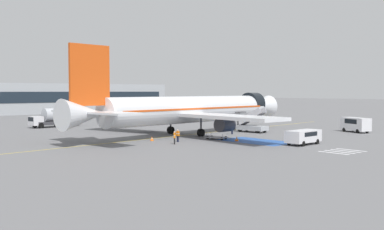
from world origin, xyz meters
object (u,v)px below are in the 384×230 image
Objects in this scene: fuel_tanker at (56,117)px; ground_crew_1 at (232,128)px; traffic_cone_2 at (237,139)px; traffic_cone_0 at (303,132)px; service_van_1 at (303,136)px; ground_crew_0 at (175,137)px; boarding_stairs_forward at (252,126)px; traffic_cone_1 at (152,139)px; baggage_cart at (217,137)px; ground_crew_2 at (178,135)px; service_van_0 at (356,124)px; airliner at (190,110)px.

ground_crew_1 is (13.93, -30.64, -0.79)m from fuel_tanker.
fuel_tanker is 15.79× the size of traffic_cone_2.
service_van_1 is at bearing -145.09° from traffic_cone_0.
fuel_tanker reaches higher than ground_crew_0.
traffic_cone_1 is at bearing 172.59° from boarding_stairs_forward.
baggage_cart is 1.86× the size of ground_crew_0.
boarding_stairs_forward reaches higher than ground_crew_0.
ground_crew_2 is at bearing 170.21° from traffic_cone_0.
traffic_cone_1 is (-23.47, 6.98, 0.04)m from traffic_cone_0.
service_van_1 is (-19.98, -4.10, -0.29)m from service_van_0.
baggage_cart is 1.86× the size of ground_crew_2.
service_van_0 is 11.01× the size of traffic_cone_0.
traffic_cone_0 is 0.86× the size of traffic_cone_1.
traffic_cone_0 is (21.76, -3.76, -0.66)m from ground_crew_2.
service_van_1 is 11.81m from baggage_cart.
ground_crew_1 is (14.60, 4.19, 0.04)m from ground_crew_0.
boarding_stairs_forward is at bearing 64.60° from airliner.
service_van_0 reaches higher than ground_crew_2.
service_van_1 is at bearing -67.51° from traffic_cone_2.
traffic_cone_1 is (-9.13, -3.00, -3.47)m from airliner.
service_van_0 is 23.58m from traffic_cone_2.
airliner is at bearing 145.18° from traffic_cone_0.
ground_crew_0 is 1.00× the size of ground_crew_2.
airliner reaches higher than service_van_0.
service_van_0 is 30.64m from ground_crew_2.
service_van_0 is 9.51× the size of traffic_cone_1.
ground_crew_2 is (1.24, -33.15, -0.83)m from fuel_tanker.
airliner is 72.25× the size of traffic_cone_2.
traffic_cone_0 is (23.67, -2.08, -0.67)m from ground_crew_0.
service_van_0 is at bearing 113.81° from ground_crew_0.
service_van_0 is 3.31× the size of ground_crew_0.
airliner reaches higher than ground_crew_1.
traffic_cone_1 is (-19.07, 0.55, -0.71)m from boarding_stairs_forward.
boarding_stairs_forward reaches higher than fuel_tanker.
ground_crew_0 is at bearing -172.16° from service_van_0.
airliner is 77.10× the size of traffic_cone_1.
ground_crew_1 is at bearing 176.13° from boarding_stairs_forward.
traffic_cone_1 is at bearing -146.78° from service_van_1.
service_van_0 is 20.40m from service_van_1.
traffic_cone_0 is (4.41, -6.43, -0.75)m from boarding_stairs_forward.
ground_crew_2 is (-17.35, -2.67, -0.09)m from boarding_stairs_forward.
baggage_cart is 5.34× the size of traffic_cone_1.
ground_crew_2 is 3.32× the size of traffic_cone_0.
ground_crew_2 is (-5.90, 1.07, 0.65)m from baggage_cart.
traffic_cone_2 is (-23.25, 3.80, -1.07)m from service_van_0.
ground_crew_0 is at bearing 165.42° from baggage_cart.
boarding_stairs_forward is at bearing 149.64° from service_van_1.
boarding_stairs_forward reaches higher than traffic_cone_0.
boarding_stairs_forward is at bearing 138.22° from ground_crew_0.
traffic_cone_2 is at bearing -160.28° from service_van_1.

